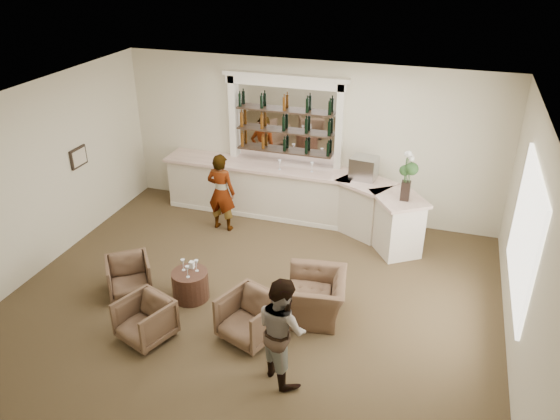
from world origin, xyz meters
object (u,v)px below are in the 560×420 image
at_px(guest, 282,329).
at_px(espresso_machine, 364,168).
at_px(sommelier, 221,192).
at_px(armchair_center, 145,320).
at_px(armchair_right, 249,317).
at_px(cocktail_table, 190,285).
at_px(armchair_left, 129,276).
at_px(bar_counter, 294,196).
at_px(flower_vase, 407,173).
at_px(armchair_far, 316,296).

bearing_deg(guest, espresso_machine, -51.75).
relative_size(sommelier, espresso_machine, 3.26).
bearing_deg(armchair_center, armchair_right, 39.41).
distance_m(cocktail_table, armchair_left, 1.07).
bearing_deg(espresso_machine, cocktail_table, -117.66).
distance_m(bar_counter, armchair_right, 3.89).
distance_m(bar_counter, cocktail_table, 3.34).
height_order(armchair_center, armchair_right, armchair_right).
xyz_separation_m(guest, espresso_machine, (0.26, 4.52, 0.57)).
height_order(armchair_left, flower_vase, flower_vase).
bearing_deg(sommelier, bar_counter, -144.64).
relative_size(guest, espresso_machine, 3.14).
distance_m(armchair_right, armchair_far, 1.17).
bearing_deg(sommelier, cocktail_table, 104.40).
bearing_deg(sommelier, espresso_machine, -158.81).
bearing_deg(armchair_center, bar_counter, 97.53).
xyz_separation_m(bar_counter, armchair_center, (-1.03, -4.35, -0.24)).
xyz_separation_m(armchair_right, armchair_far, (0.80, 0.85, -0.02)).
height_order(bar_counter, cocktail_table, bar_counter).
relative_size(guest, armchair_left, 2.21).
bearing_deg(armchair_far, armchair_right, -52.69).
height_order(armchair_left, armchair_far, armchair_far).
xyz_separation_m(guest, armchair_right, (-0.70, 0.61, -0.43)).
height_order(cocktail_table, sommelier, sommelier).
relative_size(bar_counter, armchair_center, 7.79).
xyz_separation_m(espresso_machine, flower_vase, (0.89, -0.74, 0.31)).
distance_m(sommelier, guest, 4.41).
xyz_separation_m(sommelier, espresso_machine, (2.72, 0.85, 0.54)).
height_order(sommelier, guest, sommelier).
bearing_deg(armchair_left, cocktail_table, -26.86).
relative_size(armchair_left, flower_vase, 0.75).
bearing_deg(guest, bar_counter, -33.93).
relative_size(armchair_center, armchair_right, 0.92).
distance_m(guest, flower_vase, 4.05).
relative_size(guest, armchair_center, 2.15).
xyz_separation_m(armchair_left, armchair_right, (2.35, -0.46, 0.04)).
bearing_deg(armchair_far, armchair_center, -68.79).
relative_size(cocktail_table, armchair_far, 0.57).
height_order(cocktail_table, espresso_machine, espresso_machine).
bearing_deg(cocktail_table, sommelier, 100.64).
distance_m(bar_counter, flower_vase, 2.65).
height_order(cocktail_table, flower_vase, flower_vase).
xyz_separation_m(armchair_left, flower_vase, (4.21, 2.71, 1.35)).
height_order(guest, armchair_right, guest).
bearing_deg(armchair_left, armchair_center, -84.32).
relative_size(guest, flower_vase, 1.66).
bearing_deg(sommelier, guest, 127.57).
height_order(bar_counter, flower_vase, flower_vase).
bearing_deg(cocktail_table, armchair_center, -99.05).
relative_size(armchair_left, armchair_far, 0.67).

